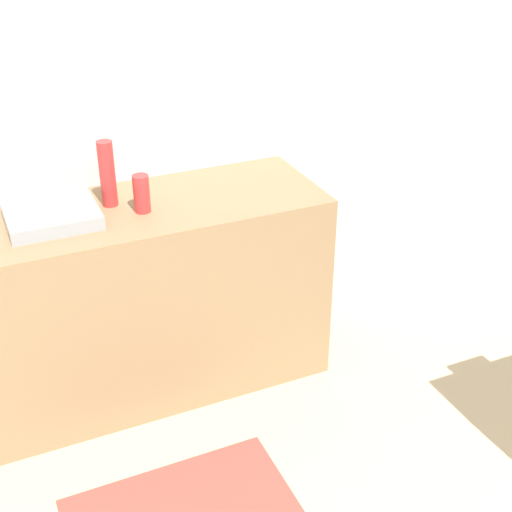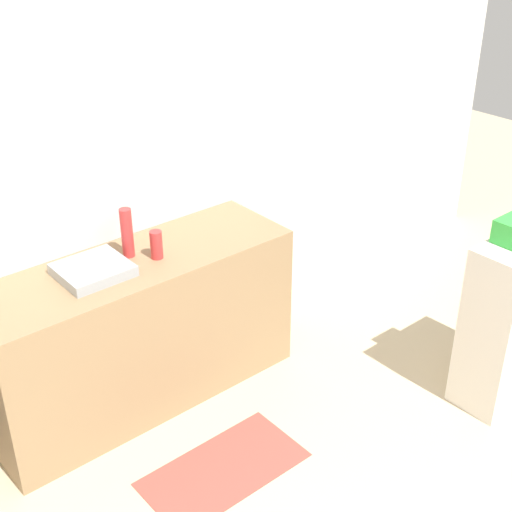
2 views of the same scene
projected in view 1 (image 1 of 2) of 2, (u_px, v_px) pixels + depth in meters
name	position (u px, v px, depth m)	size (l,w,h in m)	color
counter	(122.00, 304.00, 3.27)	(1.88, 0.60, 0.94)	#937551
sink_basin	(52.00, 215.00, 2.94)	(0.37, 0.34, 0.06)	#9EA3A8
bottle_tall	(107.00, 174.00, 3.03)	(0.07, 0.07, 0.29)	red
bottle_short	(142.00, 194.00, 3.01)	(0.07, 0.07, 0.17)	red
kitchen_rug	(179.00, 507.00, 2.83)	(0.89, 0.46, 0.01)	#99473D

